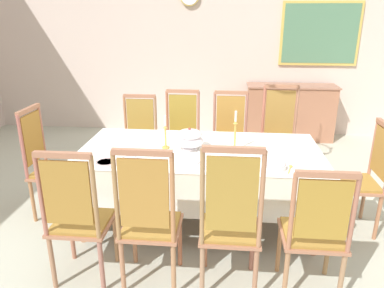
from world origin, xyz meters
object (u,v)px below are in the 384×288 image
(chair_south_c, at_px, (230,221))
(bowl_far_right, at_px, (129,160))
(dining_table, at_px, (200,157))
(chair_north_a, at_px, (139,137))
(spoon_secondary, at_px, (290,167))
(chair_south_d, at_px, (315,230))
(framed_painting, at_px, (320,34))
(chair_north_d, at_px, (279,137))
(soup_tureen, at_px, (190,139))
(chair_north_b, at_px, (182,136))
(candlestick_west, at_px, (165,136))
(chair_south_b, at_px, (149,218))
(bowl_near_left, at_px, (206,165))
(sideboard, at_px, (290,112))
(chair_head_east, at_px, (363,176))
(bowl_far_left, at_px, (106,163))
(chair_south_a, at_px, (78,216))
(chair_north_c, at_px, (230,138))
(chair_head_west, at_px, (48,162))
(candlestick_east, at_px, (235,135))
(bowl_near_right, at_px, (275,166))
(spoon_primary, at_px, (219,165))

(chair_south_c, distance_m, bowl_far_right, 1.07)
(dining_table, height_order, chair_north_a, chair_north_a)
(spoon_secondary, bearing_deg, chair_south_d, -65.24)
(dining_table, bearing_deg, framed_painting, 60.53)
(chair_north_d, distance_m, soup_tureen, 1.42)
(framed_painting, bearing_deg, chair_north_b, -134.46)
(chair_north_b, bearing_deg, chair_south_d, 121.19)
(soup_tureen, relative_size, candlestick_west, 0.81)
(chair_south_b, distance_m, chair_south_c, 0.59)
(chair_north_a, distance_m, soup_tureen, 1.26)
(bowl_near_left, bearing_deg, soup_tureen, 113.69)
(dining_table, height_order, chair_south_d, chair_south_d)
(chair_south_c, xyz_separation_m, sideboard, (1.00, 3.74, -0.14))
(chair_head_east, xyz_separation_m, bowl_near_left, (-1.45, -0.42, 0.23))
(chair_north_a, xyz_separation_m, chair_north_d, (1.72, 0.01, 0.05))
(bowl_far_left, height_order, framed_painting, framed_painting)
(dining_table, bearing_deg, bowl_near_left, -78.41)
(soup_tureen, relative_size, bowl_far_right, 1.68)
(chair_head_east, distance_m, soup_tureen, 1.67)
(dining_table, xyz_separation_m, chair_north_b, (-0.30, 0.98, -0.12))
(candlestick_west, bearing_deg, chair_south_a, -117.32)
(chair_south_b, relative_size, chair_north_c, 1.04)
(framed_painting, bearing_deg, bowl_far_left, -125.41)
(sideboard, bearing_deg, chair_head_west, 44.21)
(chair_south_c, distance_m, sideboard, 3.88)
(chair_south_d, bearing_deg, candlestick_west, 141.29)
(dining_table, relative_size, chair_north_d, 1.88)
(chair_north_b, height_order, chair_north_d, chair_north_d)
(bowl_far_right, bearing_deg, dining_table, 33.88)
(chair_north_c, height_order, chair_north_d, chair_north_d)
(bowl_far_right, bearing_deg, candlestick_east, 23.24)
(chair_south_c, bearing_deg, chair_head_west, 151.86)
(chair_north_a, height_order, candlestick_east, candlestick_east)
(chair_south_b, bearing_deg, chair_north_b, 90.00)
(chair_north_d, bearing_deg, sideboard, -102.93)
(framed_painting, bearing_deg, chair_south_d, -101.58)
(chair_head_west, xyz_separation_m, sideboard, (2.84, 2.76, -0.12))
(chair_south_a, xyz_separation_m, bowl_near_right, (1.49, 0.58, 0.22))
(chair_north_c, bearing_deg, dining_table, 73.29)
(soup_tureen, height_order, candlestick_east, candlestick_east)
(soup_tureen, xyz_separation_m, bowl_near_right, (0.76, -0.40, -0.08))
(chair_south_c, height_order, bowl_far_left, chair_south_c)
(bowl_far_right, xyz_separation_m, spoon_secondary, (1.38, 0.02, -0.01))
(spoon_primary, distance_m, sideboard, 3.36)
(candlestick_east, bearing_deg, bowl_far_left, -157.12)
(chair_south_a, bearing_deg, bowl_near_right, 21.17)
(chair_south_c, height_order, chair_north_d, chair_north_d)
(chair_south_a, distance_m, bowl_far_left, 0.56)
(chair_south_b, relative_size, chair_south_d, 1.10)
(bowl_near_left, distance_m, bowl_far_right, 0.67)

